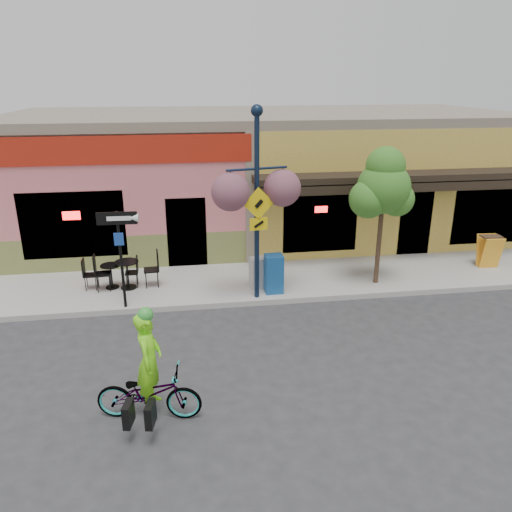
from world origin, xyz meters
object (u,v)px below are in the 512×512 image
at_px(bicycle, 149,393).
at_px(one_way_sign, 121,261).
at_px(cyclist_rider, 150,373).
at_px(street_tree, 381,217).
at_px(lamp_post, 257,207).
at_px(newspaper_box_blue, 274,274).
at_px(newspaper_box_grey, 258,273).
at_px(building, 262,173).

xyz_separation_m(bicycle, one_way_sign, (-0.83, 4.39, 0.92)).
bearing_deg(cyclist_rider, street_tree, -40.37).
distance_m(lamp_post, street_tree, 3.59).
height_order(bicycle, one_way_sign, one_way_sign).
xyz_separation_m(bicycle, cyclist_rider, (0.05, 0.00, 0.40)).
bearing_deg(newspaper_box_blue, one_way_sign, -176.10).
distance_m(one_way_sign, newspaper_box_grey, 3.71).
height_order(lamp_post, street_tree, lamp_post).
distance_m(lamp_post, newspaper_box_blue, 2.03).
bearing_deg(lamp_post, newspaper_box_blue, 15.34).
bearing_deg(cyclist_rider, building, -8.30).
bearing_deg(newspaper_box_blue, street_tree, 3.07).
xyz_separation_m(newspaper_box_blue, newspaper_box_grey, (-0.38, 0.37, -0.09)).
bearing_deg(cyclist_rider, newspaper_box_grey, -17.26).
height_order(lamp_post, newspaper_box_blue, lamp_post).
bearing_deg(building, newspaper_box_grey, -100.32).
height_order(building, lamp_post, lamp_post).
bearing_deg(street_tree, cyclist_rider, -140.68).
bearing_deg(bicycle, lamp_post, -19.73).
xyz_separation_m(one_way_sign, street_tree, (6.94, 0.58, 0.69)).
height_order(bicycle, newspaper_box_blue, newspaper_box_blue).
relative_size(cyclist_rider, street_tree, 0.46).
height_order(lamp_post, newspaper_box_grey, lamp_post).
relative_size(newspaper_box_blue, street_tree, 0.27).
xyz_separation_m(bicycle, street_tree, (6.11, 4.97, 1.61)).
height_order(bicycle, newspaper_box_grey, newspaper_box_grey).
height_order(building, bicycle, building).
bearing_deg(newspaper_box_grey, cyclist_rider, -130.75).
xyz_separation_m(cyclist_rider, street_tree, (6.06, 4.97, 1.21)).
height_order(newspaper_box_grey, street_tree, street_tree).
relative_size(cyclist_rider, one_way_sign, 0.71).
relative_size(newspaper_box_grey, street_tree, 0.22).
bearing_deg(lamp_post, street_tree, -3.67).
xyz_separation_m(lamp_post, newspaper_box_grey, (0.12, 0.62, -2.04)).
height_order(cyclist_rider, newspaper_box_blue, cyclist_rider).
height_order(bicycle, cyclist_rider, cyclist_rider).
height_order(bicycle, lamp_post, lamp_post).
bearing_deg(newspaper_box_grey, street_tree, -15.54).
distance_m(cyclist_rider, one_way_sign, 4.50).
relative_size(bicycle, newspaper_box_grey, 2.12).
distance_m(cyclist_rider, newspaper_box_grey, 5.77).
distance_m(bicycle, street_tree, 8.04).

